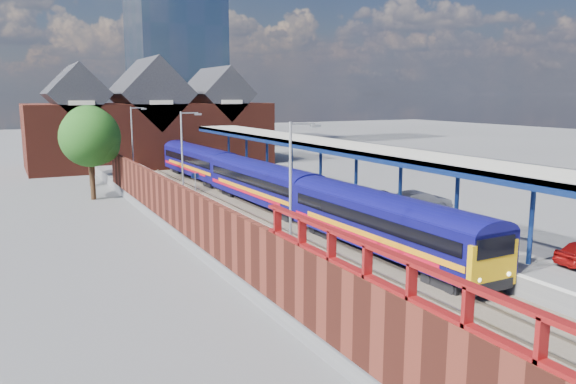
{
  "coord_description": "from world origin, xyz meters",
  "views": [
    {
      "loc": [
        -17.41,
        -15.05,
        9.13
      ],
      "look_at": [
        -0.3,
        18.31,
        2.6
      ],
      "focal_mm": 35.0,
      "sensor_mm": 36.0,
      "label": 1
    }
  ],
  "objects_px": {
    "lamp_post_c": "(184,156)",
    "parked_car_blue": "(361,195)",
    "lamp_post_b": "(293,192)",
    "parked_car_silver": "(420,201)",
    "train": "(226,169)",
    "lamp_post_d": "(134,140)",
    "parked_car_dark": "(384,199)",
    "platform_sign": "(195,184)"
  },
  "relations": [
    {
      "from": "train",
      "to": "parked_car_blue",
      "type": "relative_size",
      "value": 15.23
    },
    {
      "from": "parked_car_dark",
      "to": "parked_car_blue",
      "type": "distance_m",
      "value": 2.42
    },
    {
      "from": "lamp_post_c",
      "to": "parked_car_silver",
      "type": "height_order",
      "value": "lamp_post_c"
    },
    {
      "from": "lamp_post_b",
      "to": "parked_car_blue",
      "type": "relative_size",
      "value": 1.62
    },
    {
      "from": "lamp_post_b",
      "to": "lamp_post_d",
      "type": "bearing_deg",
      "value": 90.0
    },
    {
      "from": "train",
      "to": "platform_sign",
      "type": "relative_size",
      "value": 26.38
    },
    {
      "from": "parked_car_dark",
      "to": "parked_car_silver",
      "type": "bearing_deg",
      "value": -133.28
    },
    {
      "from": "lamp_post_c",
      "to": "parked_car_dark",
      "type": "relative_size",
      "value": 1.58
    },
    {
      "from": "train",
      "to": "parked_car_silver",
      "type": "height_order",
      "value": "train"
    },
    {
      "from": "lamp_post_c",
      "to": "lamp_post_d",
      "type": "relative_size",
      "value": 1.0
    },
    {
      "from": "parked_car_blue",
      "to": "platform_sign",
      "type": "bearing_deg",
      "value": 97.55
    },
    {
      "from": "lamp_post_d",
      "to": "parked_car_blue",
      "type": "xyz_separation_m",
      "value": [
        12.99,
        -18.3,
        -3.39
      ]
    },
    {
      "from": "parked_car_silver",
      "to": "lamp_post_c",
      "type": "bearing_deg",
      "value": 72.64
    },
    {
      "from": "lamp_post_c",
      "to": "train",
      "type": "bearing_deg",
      "value": 58.33
    },
    {
      "from": "lamp_post_b",
      "to": "parked_car_dark",
      "type": "bearing_deg",
      "value": 40.29
    },
    {
      "from": "parked_car_silver",
      "to": "parked_car_dark",
      "type": "height_order",
      "value": "parked_car_silver"
    },
    {
      "from": "parked_car_dark",
      "to": "platform_sign",
      "type": "bearing_deg",
      "value": 72.62
    },
    {
      "from": "parked_car_silver",
      "to": "parked_car_blue",
      "type": "bearing_deg",
      "value": 29.73
    },
    {
      "from": "lamp_post_c",
      "to": "platform_sign",
      "type": "bearing_deg",
      "value": 55.74
    },
    {
      "from": "platform_sign",
      "to": "parked_car_dark",
      "type": "xyz_separation_m",
      "value": [
        11.98,
        -6.69,
        -1.05
      ]
    },
    {
      "from": "lamp_post_b",
      "to": "parked_car_blue",
      "type": "bearing_deg",
      "value": 46.53
    },
    {
      "from": "train",
      "to": "parked_car_silver",
      "type": "distance_m",
      "value": 20.83
    },
    {
      "from": "platform_sign",
      "to": "parked_car_silver",
      "type": "relative_size",
      "value": 0.57
    },
    {
      "from": "lamp_post_b",
      "to": "parked_car_silver",
      "type": "height_order",
      "value": "lamp_post_b"
    },
    {
      "from": "lamp_post_b",
      "to": "parked_car_dark",
      "type": "relative_size",
      "value": 1.58
    },
    {
      "from": "lamp_post_c",
      "to": "parked_car_silver",
      "type": "bearing_deg",
      "value": -24.83
    },
    {
      "from": "lamp_post_c",
      "to": "lamp_post_d",
      "type": "height_order",
      "value": "same"
    },
    {
      "from": "lamp_post_c",
      "to": "parked_car_blue",
      "type": "xyz_separation_m",
      "value": [
        12.99,
        -2.3,
        -3.39
      ]
    },
    {
      "from": "lamp_post_b",
      "to": "train",
      "type": "bearing_deg",
      "value": 74.71
    },
    {
      "from": "parked_car_dark",
      "to": "parked_car_blue",
      "type": "height_order",
      "value": "parked_car_dark"
    },
    {
      "from": "lamp_post_c",
      "to": "parked_car_blue",
      "type": "relative_size",
      "value": 1.62
    },
    {
      "from": "parked_car_blue",
      "to": "lamp_post_d",
      "type": "bearing_deg",
      "value": 63.21
    },
    {
      "from": "parked_car_silver",
      "to": "parked_car_blue",
      "type": "distance_m",
      "value": 4.95
    },
    {
      "from": "train",
      "to": "lamp_post_d",
      "type": "relative_size",
      "value": 9.42
    },
    {
      "from": "lamp_post_b",
      "to": "platform_sign",
      "type": "height_order",
      "value": "lamp_post_b"
    },
    {
      "from": "lamp_post_c",
      "to": "lamp_post_d",
      "type": "bearing_deg",
      "value": 90.0
    },
    {
      "from": "lamp_post_b",
      "to": "lamp_post_d",
      "type": "xyz_separation_m",
      "value": [
        0.0,
        32.0,
        0.0
      ]
    },
    {
      "from": "train",
      "to": "platform_sign",
      "type": "height_order",
      "value": "platform_sign"
    },
    {
      "from": "lamp_post_c",
      "to": "parked_car_silver",
      "type": "relative_size",
      "value": 1.59
    },
    {
      "from": "lamp_post_d",
      "to": "parked_car_dark",
      "type": "bearing_deg",
      "value": -57.2
    },
    {
      "from": "train",
      "to": "lamp_post_c",
      "type": "distance_m",
      "value": 15.23
    },
    {
      "from": "train",
      "to": "parked_car_silver",
      "type": "xyz_separation_m",
      "value": [
        7.01,
        -19.61,
        -0.39
      ]
    }
  ]
}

